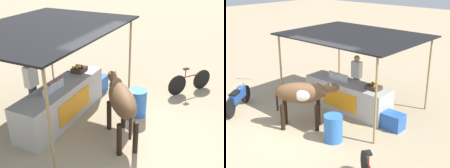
% 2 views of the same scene
% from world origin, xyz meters
% --- Properties ---
extents(ground_plane, '(60.00, 60.00, 0.00)m').
position_xyz_m(ground_plane, '(0.00, 0.00, 0.00)').
color(ground_plane, tan).
extents(stall_counter, '(3.00, 0.82, 0.96)m').
position_xyz_m(stall_counter, '(0.00, 2.20, 0.48)').
color(stall_counter, '#B2ADA8').
rests_on(stall_counter, ground).
extents(stall_awning, '(4.20, 3.20, 2.45)m').
position_xyz_m(stall_awning, '(0.00, 2.50, 2.35)').
color(stall_awning, black).
rests_on(stall_awning, ground).
extents(water_bottle_row, '(0.79, 0.07, 0.25)m').
position_xyz_m(water_bottle_row, '(-0.35, 2.15, 1.07)').
color(water_bottle_row, silver).
rests_on(water_bottle_row, stall_counter).
extents(fruit_crate, '(0.44, 0.32, 0.18)m').
position_xyz_m(fruit_crate, '(0.98, 2.26, 1.03)').
color(fruit_crate, '#3F3326').
rests_on(fruit_crate, stall_counter).
extents(vendor_behind_counter, '(0.34, 0.22, 1.65)m').
position_xyz_m(vendor_behind_counter, '(-0.22, 2.95, 0.85)').
color(vendor_behind_counter, '#383842').
rests_on(vendor_behind_counter, ground).
extents(cooler_box, '(0.60, 0.44, 0.48)m').
position_xyz_m(cooler_box, '(1.82, 2.10, 0.24)').
color(cooler_box, blue).
rests_on(cooler_box, ground).
extents(water_barrel, '(0.50, 0.50, 0.74)m').
position_xyz_m(water_barrel, '(0.99, 0.46, 0.37)').
color(water_barrel, blue).
rests_on(water_barrel, ground).
extents(cow, '(1.65, 1.42, 1.44)m').
position_xyz_m(cow, '(-0.17, 0.43, 1.03)').
color(cow, brown).
rests_on(cow, ground).
extents(motorcycle_parked, '(1.09, 1.53, 0.90)m').
position_xyz_m(motorcycle_parked, '(-2.69, -0.12, 0.43)').
color(motorcycle_parked, black).
rests_on(motorcycle_parked, ground).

